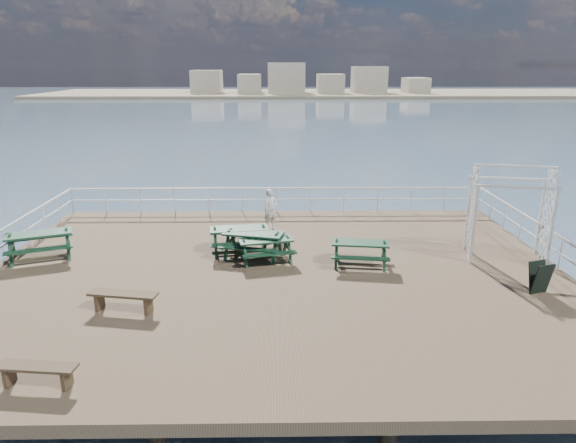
# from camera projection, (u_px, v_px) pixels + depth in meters

# --- Properties ---
(ground) EXTENTS (18.00, 14.00, 0.30)m
(ground) POSITION_uv_depth(u_px,v_px,m) (275.00, 277.00, 15.95)
(ground) COLOR brown
(ground) RESTS_ON ground
(sea_backdrop) EXTENTS (300.00, 300.00, 9.20)m
(sea_backdrop) POSITION_uv_depth(u_px,v_px,m) (324.00, 90.00, 144.43)
(sea_backdrop) COLOR #445A72
(sea_backdrop) RESTS_ON ground
(railing) EXTENTS (17.77, 13.76, 1.10)m
(railing) POSITION_uv_depth(u_px,v_px,m) (274.00, 221.00, 18.10)
(railing) COLOR silver
(railing) RESTS_ON ground
(picnic_table_a) EXTENTS (2.49, 2.26, 0.99)m
(picnic_table_a) POSITION_uv_depth(u_px,v_px,m) (39.00, 240.00, 16.92)
(picnic_table_a) COLOR #14391F
(picnic_table_a) RESTS_ON ground
(picnic_table_b) EXTENTS (2.20, 1.87, 0.96)m
(picnic_table_b) POSITION_uv_depth(u_px,v_px,m) (239.00, 234.00, 17.52)
(picnic_table_b) COLOR #14391F
(picnic_table_b) RESTS_ON ground
(picnic_table_c) EXTENTS (1.98, 1.68, 0.88)m
(picnic_table_c) POSITION_uv_depth(u_px,v_px,m) (360.00, 248.00, 16.35)
(picnic_table_c) COLOR #14391F
(picnic_table_c) RESTS_ON ground
(picnic_table_d) EXTENTS (2.02, 1.77, 0.85)m
(picnic_table_d) POSITION_uv_depth(u_px,v_px,m) (266.00, 245.00, 16.69)
(picnic_table_d) COLOR #14391F
(picnic_table_d) RESTS_ON ground
(picnic_table_e) EXTENTS (2.29, 2.01, 0.95)m
(picnic_table_e) POSITION_uv_depth(u_px,v_px,m) (253.00, 239.00, 17.06)
(picnic_table_e) COLOR #14391F
(picnic_table_e) RESTS_ON ground
(flat_bench_near) EXTENTS (1.85, 0.74, 0.52)m
(flat_bench_near) POSITION_uv_depth(u_px,v_px,m) (123.00, 297.00, 13.29)
(flat_bench_near) COLOR brown
(flat_bench_near) RESTS_ON ground
(flat_bench_far) EXTENTS (1.64, 0.56, 0.46)m
(flat_bench_far) POSITION_uv_depth(u_px,v_px,m) (37.00, 370.00, 10.19)
(flat_bench_far) COLOR brown
(flat_bench_far) RESTS_ON ground
(trellis_arbor) EXTENTS (2.74, 1.83, 3.13)m
(trellis_arbor) POSITION_uv_depth(u_px,v_px,m) (508.00, 218.00, 16.69)
(trellis_arbor) COLOR silver
(trellis_arbor) RESTS_ON ground
(sandwich_board) EXTENTS (0.66, 0.57, 0.93)m
(sandwich_board) POSITION_uv_depth(u_px,v_px,m) (540.00, 278.00, 14.33)
(sandwich_board) COLOR black
(sandwich_board) RESTS_ON ground
(person) EXTENTS (0.71, 0.66, 1.63)m
(person) POSITION_uv_depth(u_px,v_px,m) (270.00, 210.00, 19.71)
(person) COLOR silver
(person) RESTS_ON ground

